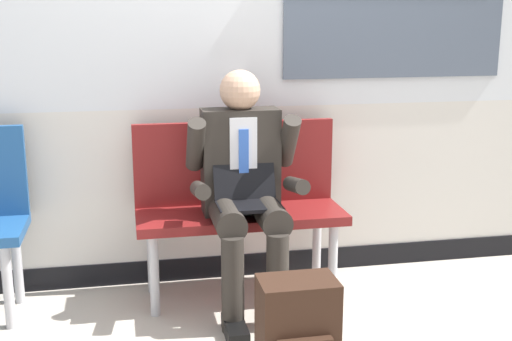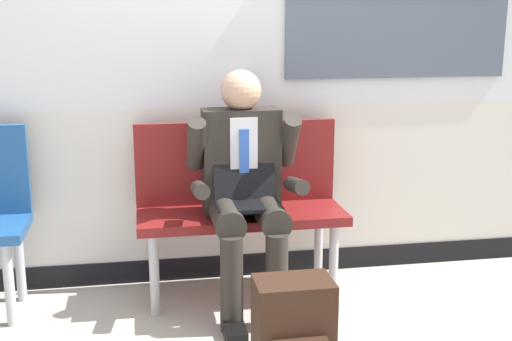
{
  "view_description": "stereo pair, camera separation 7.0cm",
  "coord_description": "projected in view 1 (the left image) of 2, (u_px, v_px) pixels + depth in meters",
  "views": [
    {
      "loc": [
        -0.66,
        -2.97,
        1.49
      ],
      "look_at": [
        -0.04,
        0.13,
        0.75
      ],
      "focal_mm": 46.1,
      "sensor_mm": 36.0,
      "label": 1
    },
    {
      "loc": [
        -0.6,
        -2.99,
        1.49
      ],
      "look_at": [
        -0.04,
        0.13,
        0.75
      ],
      "focal_mm": 46.1,
      "sensor_mm": 36.0,
      "label": 2
    }
  ],
  "objects": [
    {
      "name": "station_wall",
      "position": [
        248.0,
        50.0,
        3.66
      ],
      "size": [
        5.43,
        0.17,
        2.62
      ],
      "color": "silver",
      "rests_on": "ground"
    },
    {
      "name": "ground_plane",
      "position": [
        269.0,
        320.0,
        3.31
      ],
      "size": [
        18.0,
        18.0,
        0.0
      ],
      "primitive_type": "plane",
      "color": "#B2A899"
    },
    {
      "name": "backpack",
      "position": [
        298.0,
        339.0,
        2.62
      ],
      "size": [
        0.31,
        0.24,
        0.49
      ],
      "color": "#331E14",
      "rests_on": "ground"
    },
    {
      "name": "person_seated",
      "position": [
        245.0,
        186.0,
        3.33
      ],
      "size": [
        0.57,
        0.7,
        1.23
      ],
      "color": "#2D2823",
      "rests_on": "ground"
    },
    {
      "name": "bench_with_person",
      "position": [
        238.0,
        197.0,
        3.55
      ],
      "size": [
        1.1,
        0.42,
        0.94
      ],
      "color": "maroon",
      "rests_on": "ground"
    }
  ]
}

